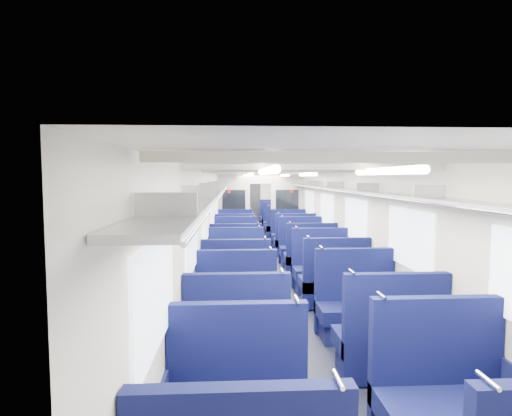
# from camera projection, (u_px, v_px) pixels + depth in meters

# --- Properties ---
(floor) EXTENTS (2.80, 18.00, 0.01)m
(floor) POSITION_uv_depth(u_px,v_px,m) (268.00, 263.00, 10.35)
(floor) COLOR black
(floor) RESTS_ON ground
(ceiling) EXTENTS (2.80, 18.00, 0.01)m
(ceiling) POSITION_uv_depth(u_px,v_px,m) (268.00, 172.00, 10.17)
(ceiling) COLOR silver
(ceiling) RESTS_ON wall_left
(wall_left) EXTENTS (0.02, 18.00, 2.35)m
(wall_left) POSITION_uv_depth(u_px,v_px,m) (213.00, 218.00, 10.19)
(wall_left) COLOR beige
(wall_left) RESTS_ON floor
(dado_left) EXTENTS (0.03, 17.90, 0.70)m
(dado_left) POSITION_uv_depth(u_px,v_px,m) (214.00, 250.00, 10.25)
(dado_left) COLOR #12153C
(dado_left) RESTS_ON floor
(wall_right) EXTENTS (0.02, 18.00, 2.35)m
(wall_right) POSITION_uv_depth(u_px,v_px,m) (322.00, 217.00, 10.34)
(wall_right) COLOR beige
(wall_right) RESTS_ON floor
(dado_right) EXTENTS (0.03, 17.90, 0.70)m
(dado_right) POSITION_uv_depth(u_px,v_px,m) (321.00, 249.00, 10.40)
(dado_right) COLOR #12153C
(dado_right) RESTS_ON floor
(wall_far) EXTENTS (2.80, 0.02, 2.35)m
(wall_far) POSITION_uv_depth(u_px,v_px,m) (252.00, 199.00, 19.22)
(wall_far) COLOR beige
(wall_far) RESTS_ON floor
(luggage_rack_left) EXTENTS (0.36, 17.40, 0.18)m
(luggage_rack_left) POSITION_uv_depth(u_px,v_px,m) (220.00, 187.00, 10.14)
(luggage_rack_left) COLOR #B2B5BA
(luggage_rack_left) RESTS_ON wall_left
(luggage_rack_right) EXTENTS (0.36, 17.40, 0.18)m
(luggage_rack_right) POSITION_uv_depth(u_px,v_px,m) (315.00, 186.00, 10.27)
(luggage_rack_right) COLOR #B2B5BA
(luggage_rack_right) RESTS_ON wall_right
(windows) EXTENTS (2.78, 15.60, 0.75)m
(windows) POSITION_uv_depth(u_px,v_px,m) (269.00, 210.00, 9.79)
(windows) COLOR white
(windows) RESTS_ON wall_left
(ceiling_fittings) EXTENTS (2.70, 16.06, 0.11)m
(ceiling_fittings) POSITION_uv_depth(u_px,v_px,m) (269.00, 174.00, 9.92)
(ceiling_fittings) COLOR beige
(ceiling_fittings) RESTS_ON ceiling
(end_door) EXTENTS (0.75, 0.06, 2.00)m
(end_door) POSITION_uv_depth(u_px,v_px,m) (252.00, 203.00, 19.18)
(end_door) COLOR black
(end_door) RESTS_ON floor
(bulkhead) EXTENTS (2.80, 0.10, 2.35)m
(bulkhead) POSITION_uv_depth(u_px,v_px,m) (260.00, 207.00, 13.19)
(bulkhead) COLOR beige
(bulkhead) RESTS_ON floor
(seat_2) EXTENTS (1.12, 0.62, 1.24)m
(seat_2) POSITION_uv_depth(u_px,v_px,m) (238.00, 414.00, 3.09)
(seat_2) COLOR #0F1448
(seat_2) RESTS_ON floor
(seat_3) EXTENTS (1.12, 0.62, 1.24)m
(seat_3) POSITION_uv_depth(u_px,v_px,m) (444.00, 403.00, 3.24)
(seat_3) COLOR #0F1448
(seat_3) RESTS_ON floor
(seat_4) EXTENTS (1.12, 0.62, 1.24)m
(seat_4) POSITION_uv_depth(u_px,v_px,m) (237.00, 345.00, 4.37)
(seat_4) COLOR #0F1448
(seat_4) RESTS_ON floor
(seat_5) EXTENTS (1.12, 0.62, 1.24)m
(seat_5) POSITION_uv_depth(u_px,v_px,m) (389.00, 344.00, 4.38)
(seat_5) COLOR #0F1448
(seat_5) RESTS_ON floor
(seat_6) EXTENTS (1.12, 0.62, 1.24)m
(seat_6) POSITION_uv_depth(u_px,v_px,m) (237.00, 313.00, 5.41)
(seat_6) COLOR #0F1448
(seat_6) RESTS_ON floor
(seat_7) EXTENTS (1.12, 0.62, 1.24)m
(seat_7) POSITION_uv_depth(u_px,v_px,m) (357.00, 310.00, 5.53)
(seat_7) COLOR #0F1448
(seat_7) RESTS_ON floor
(seat_8) EXTENTS (1.12, 0.62, 1.24)m
(seat_8) POSITION_uv_depth(u_px,v_px,m) (236.00, 287.00, 6.65)
(seat_8) COLOR #0F1448
(seat_8) RESTS_ON floor
(seat_9) EXTENTS (1.12, 0.62, 1.24)m
(seat_9) POSITION_uv_depth(u_px,v_px,m) (334.00, 285.00, 6.82)
(seat_9) COLOR #0F1448
(seat_9) RESTS_ON floor
(seat_10) EXTENTS (1.12, 0.62, 1.24)m
(seat_10) POSITION_uv_depth(u_px,v_px,m) (236.00, 270.00, 7.89)
(seat_10) COLOR #0F1448
(seat_10) RESTS_ON floor
(seat_11) EXTENTS (1.12, 0.62, 1.24)m
(seat_11) POSITION_uv_depth(u_px,v_px,m) (321.00, 271.00, 7.79)
(seat_11) COLOR #0F1448
(seat_11) RESTS_ON floor
(seat_12) EXTENTS (1.12, 0.62, 1.24)m
(seat_12) POSITION_uv_depth(u_px,v_px,m) (236.00, 260.00, 8.83)
(seat_12) COLOR #0F1448
(seat_12) RESTS_ON floor
(seat_13) EXTENTS (1.12, 0.62, 1.24)m
(seat_13) POSITION_uv_depth(u_px,v_px,m) (310.00, 259.00, 8.96)
(seat_13) COLOR #0F1448
(seat_13) RESTS_ON floor
(seat_14) EXTENTS (1.12, 0.62, 1.24)m
(seat_14) POSITION_uv_depth(u_px,v_px,m) (236.00, 250.00, 10.15)
(seat_14) COLOR #0F1448
(seat_14) RESTS_ON floor
(seat_15) EXTENTS (1.12, 0.62, 1.24)m
(seat_15) POSITION_uv_depth(u_px,v_px,m) (301.00, 250.00, 10.12)
(seat_15) COLOR #0F1448
(seat_15) RESTS_ON floor
(seat_16) EXTENTS (1.12, 0.62, 1.24)m
(seat_16) POSITION_uv_depth(u_px,v_px,m) (235.00, 243.00, 11.19)
(seat_16) COLOR #0F1448
(seat_16) RESTS_ON floor
(seat_17) EXTENTS (1.12, 0.62, 1.24)m
(seat_17) POSITION_uv_depth(u_px,v_px,m) (295.00, 242.00, 11.29)
(seat_17) COLOR #0F1448
(seat_17) RESTS_ON floor
(seat_18) EXTENTS (1.12, 0.62, 1.24)m
(seat_18) POSITION_uv_depth(u_px,v_px,m) (235.00, 236.00, 12.44)
(seat_18) COLOR #0F1448
(seat_18) RESTS_ON floor
(seat_19) EXTENTS (1.12, 0.62, 1.24)m
(seat_19) POSITION_uv_depth(u_px,v_px,m) (289.00, 236.00, 12.43)
(seat_19) COLOR #0F1448
(seat_19) RESTS_ON floor
(seat_20) EXTENTS (1.12, 0.62, 1.24)m
(seat_20) POSITION_uv_depth(u_px,v_px,m) (235.00, 229.00, 14.27)
(seat_20) COLOR #0F1448
(seat_20) RESTS_ON floor
(seat_21) EXTENTS (1.12, 0.62, 1.24)m
(seat_21) POSITION_uv_depth(u_px,v_px,m) (281.00, 228.00, 14.42)
(seat_21) COLOR #0F1448
(seat_21) RESTS_ON floor
(seat_22) EXTENTS (1.12, 0.62, 1.24)m
(seat_22) POSITION_uv_depth(u_px,v_px,m) (235.00, 225.00, 15.53)
(seat_22) COLOR #0F1448
(seat_22) RESTS_ON floor
(seat_23) EXTENTS (1.12, 0.62, 1.24)m
(seat_23) POSITION_uv_depth(u_px,v_px,m) (278.00, 224.00, 15.70)
(seat_23) COLOR #0F1448
(seat_23) RESTS_ON floor
(seat_24) EXTENTS (1.12, 0.62, 1.24)m
(seat_24) POSITION_uv_depth(u_px,v_px,m) (235.00, 222.00, 16.57)
(seat_24) COLOR #0F1448
(seat_24) RESTS_ON floor
(seat_25) EXTENTS (1.12, 0.62, 1.24)m
(seat_25) POSITION_uv_depth(u_px,v_px,m) (275.00, 221.00, 16.76)
(seat_25) COLOR #0F1448
(seat_25) RESTS_ON floor
(seat_26) EXTENTS (1.12, 0.62, 1.24)m
(seat_26) POSITION_uv_depth(u_px,v_px,m) (235.00, 219.00, 17.72)
(seat_26) COLOR #0F1448
(seat_26) RESTS_ON floor
(seat_27) EXTENTS (1.12, 0.62, 1.24)m
(seat_27) POSITION_uv_depth(u_px,v_px,m) (272.00, 218.00, 18.00)
(seat_27) COLOR #0F1448
(seat_27) RESTS_ON floor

